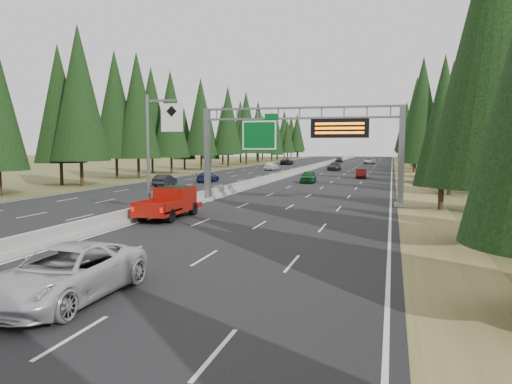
# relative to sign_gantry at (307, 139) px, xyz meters

# --- Properties ---
(road) EXTENTS (32.00, 260.00, 0.08)m
(road) POSITION_rel_sign_gantry_xyz_m (-8.92, 45.12, -5.23)
(road) COLOR black
(road) RESTS_ON ground
(shoulder_right) EXTENTS (3.60, 260.00, 0.06)m
(shoulder_right) POSITION_rel_sign_gantry_xyz_m (8.88, 45.12, -5.24)
(shoulder_right) COLOR olive
(shoulder_right) RESTS_ON ground
(shoulder_left) EXTENTS (3.60, 260.00, 0.06)m
(shoulder_left) POSITION_rel_sign_gantry_xyz_m (-26.72, 45.12, -5.24)
(shoulder_left) COLOR brown
(shoulder_left) RESTS_ON ground
(median_barrier) EXTENTS (0.70, 260.00, 0.85)m
(median_barrier) POSITION_rel_sign_gantry_xyz_m (-8.92, 45.12, -4.85)
(median_barrier) COLOR gray
(median_barrier) RESTS_ON road
(sign_gantry) EXTENTS (16.75, 0.98, 7.80)m
(sign_gantry) POSITION_rel_sign_gantry_xyz_m (0.00, 0.00, 0.00)
(sign_gantry) COLOR slate
(sign_gantry) RESTS_ON road
(hov_sign_pole) EXTENTS (2.80, 0.50, 8.00)m
(hov_sign_pole) POSITION_rel_sign_gantry_xyz_m (-8.33, -9.92, -0.54)
(hov_sign_pole) COLOR slate
(hov_sign_pole) RESTS_ON road
(tree_row_right) EXTENTS (11.58, 241.86, 18.30)m
(tree_row_right) POSITION_rel_sign_gantry_xyz_m (12.93, 45.92, 4.09)
(tree_row_right) COLOR black
(tree_row_right) RESTS_ON ground
(tree_row_left) EXTENTS (12.28, 245.41, 18.75)m
(tree_row_left) POSITION_rel_sign_gantry_xyz_m (-30.83, 38.60, 4.33)
(tree_row_left) COLOR black
(tree_row_left) RESTS_ON ground
(silver_minivan) EXTENTS (2.80, 6.01, 1.67)m
(silver_minivan) POSITION_rel_sign_gantry_xyz_m (-2.93, -26.88, -4.36)
(silver_minivan) COLOR silver
(silver_minivan) RESTS_ON road
(red_pickup) EXTENTS (2.19, 6.14, 2.00)m
(red_pickup) POSITION_rel_sign_gantry_xyz_m (-7.30, -9.72, -4.08)
(red_pickup) COLOR black
(red_pickup) RESTS_ON road
(car_ahead_green) EXTENTS (2.16, 4.66, 1.54)m
(car_ahead_green) POSITION_rel_sign_gantry_xyz_m (-3.61, 22.78, -4.42)
(car_ahead_green) COLOR #114E1E
(car_ahead_green) RESTS_ON road
(car_ahead_dkred) EXTENTS (1.66, 4.13, 1.33)m
(car_ahead_dkred) POSITION_rel_sign_gantry_xyz_m (2.32, 33.35, -4.52)
(car_ahead_dkred) COLOR #570E0C
(car_ahead_dkred) RESTS_ON road
(car_ahead_dkgrey) EXTENTS (2.31, 5.40, 1.55)m
(car_ahead_dkgrey) POSITION_rel_sign_gantry_xyz_m (-3.83, 54.41, -4.41)
(car_ahead_dkgrey) COLOR black
(car_ahead_dkgrey) RESTS_ON road
(car_ahead_white) EXTENTS (3.00, 5.76, 1.55)m
(car_ahead_white) POSITION_rel_sign_gantry_xyz_m (1.00, 90.65, -4.41)
(car_ahead_white) COLOR beige
(car_ahead_white) RESTS_ON road
(car_ahead_far) EXTENTS (1.81, 4.47, 1.52)m
(car_ahead_far) POSITION_rel_sign_gantry_xyz_m (-7.42, 98.14, -4.43)
(car_ahead_far) COLOR black
(car_ahead_far) RESTS_ON road
(car_onc_near) EXTENTS (1.63, 4.19, 1.36)m
(car_onc_near) POSITION_rel_sign_gantry_xyz_m (-18.81, 13.17, -4.51)
(car_onc_near) COLOR black
(car_onc_near) RESTS_ON road
(car_onc_blue) EXTENTS (1.91, 4.55, 1.31)m
(car_onc_blue) POSITION_rel_sign_gantry_xyz_m (-16.27, 20.41, -4.53)
(car_onc_blue) COLOR navy
(car_onc_blue) RESTS_ON road
(car_onc_white) EXTENTS (2.20, 4.87, 1.62)m
(car_onc_white) POSITION_rel_sign_gantry_xyz_m (-15.53, 52.40, -4.38)
(car_onc_white) COLOR white
(car_onc_white) RESTS_ON road
(car_onc_far) EXTENTS (3.02, 5.90, 1.60)m
(car_onc_far) POSITION_rel_sign_gantry_xyz_m (-18.16, 79.53, -4.39)
(car_onc_far) COLOR black
(car_onc_far) RESTS_ON road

